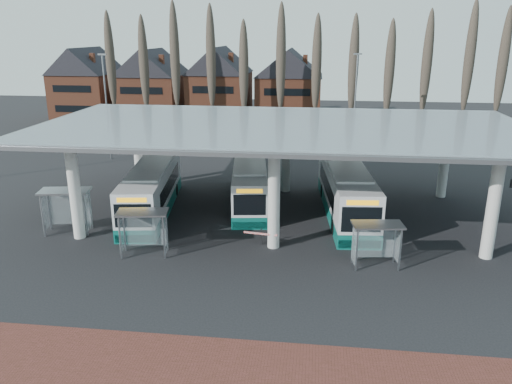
# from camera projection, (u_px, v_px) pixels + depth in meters

# --- Properties ---
(ground) EXTENTS (140.00, 140.00, 0.00)m
(ground) POSITION_uv_depth(u_px,v_px,m) (269.00, 265.00, 27.10)
(ground) COLOR black
(ground) RESTS_ON ground
(station_canopy) EXTENTS (32.00, 16.00, 6.34)m
(station_canopy) POSITION_uv_depth(u_px,v_px,m) (281.00, 134.00, 32.92)
(station_canopy) COLOR silver
(station_canopy) RESTS_ON ground
(poplar_row) EXTENTS (45.10, 1.10, 14.50)m
(poplar_row) POSITION_uv_depth(u_px,v_px,m) (298.00, 63.00, 55.61)
(poplar_row) COLOR #473D33
(poplar_row) RESTS_ON ground
(townhouse_row) EXTENTS (36.80, 10.30, 12.25)m
(townhouse_row) POSITION_uv_depth(u_px,v_px,m) (186.00, 79.00, 68.67)
(townhouse_row) COLOR brown
(townhouse_row) RESTS_ON ground
(lamp_post_a) EXTENTS (0.80, 0.16, 10.17)m
(lamp_post_a) POSITION_uv_depth(u_px,v_px,m) (107.00, 105.00, 48.32)
(lamp_post_a) COLOR slate
(lamp_post_a) RESTS_ON ground
(lamp_post_b) EXTENTS (0.80, 0.16, 10.17)m
(lamp_post_b) POSITION_uv_depth(u_px,v_px,m) (355.00, 104.00, 49.36)
(lamp_post_b) COLOR slate
(lamp_post_b) RESTS_ON ground
(bus_0) EXTENTS (4.07, 11.97, 3.26)m
(bus_0) POSITION_uv_depth(u_px,v_px,m) (152.00, 190.00, 35.01)
(bus_0) COLOR silver
(bus_0) RESTS_ON ground
(bus_1) EXTENTS (3.76, 11.25, 3.07)m
(bus_1) POSITION_uv_depth(u_px,v_px,m) (250.00, 183.00, 36.84)
(bus_1) COLOR silver
(bus_1) RESTS_ON ground
(bus_2) EXTENTS (3.72, 12.47, 3.41)m
(bus_2) POSITION_uv_depth(u_px,v_px,m) (346.00, 191.00, 34.43)
(bus_2) COLOR silver
(bus_2) RESTS_ON ground
(shelter_0) EXTENTS (3.24, 2.03, 2.81)m
(shelter_0) POSITION_uv_depth(u_px,v_px,m) (67.00, 201.00, 31.12)
(shelter_0) COLOR gray
(shelter_0) RESTS_ON ground
(shelter_1) EXTENTS (2.99, 1.82, 2.61)m
(shelter_1) POSITION_uv_depth(u_px,v_px,m) (143.00, 222.00, 28.01)
(shelter_1) COLOR gray
(shelter_1) RESTS_ON ground
(shelter_2) EXTENTS (2.80, 1.65, 2.47)m
(shelter_2) POSITION_uv_depth(u_px,v_px,m) (376.00, 235.00, 26.57)
(shelter_2) COLOR gray
(shelter_2) RESTS_ON ground
(barrier) EXTENTS (2.01, 0.69, 1.01)m
(barrier) POSITION_uv_depth(u_px,v_px,m) (261.00, 234.00, 29.25)
(barrier) COLOR black
(barrier) RESTS_ON ground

